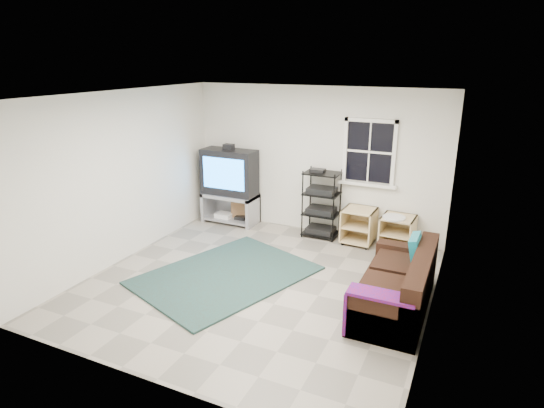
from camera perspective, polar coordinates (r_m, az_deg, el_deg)
The scene contains 8 objects.
room at distance 7.79m, azimuth 12.07°, elevation 5.88°, with size 4.60×4.62×4.60m.
tv_unit at distance 8.63m, azimuth -5.30°, elevation 3.00°, with size 1.04×0.52×1.53m.
av_rack at distance 8.03m, azimuth 6.20°, elevation -0.50°, with size 0.61×0.44×1.21m.
side_table_left at distance 7.92m, azimuth 10.93°, elevation -2.51°, with size 0.54×0.54×0.61m.
side_table_right at distance 7.79m, azimuth 15.49°, elevation -3.15°, with size 0.55×0.56×0.60m.
sofa at distance 6.01m, azimuth 15.51°, elevation -10.08°, with size 0.81×1.82×0.83m.
shag_rug at distance 6.75m, azimuth -5.82°, elevation -8.88°, with size 1.77×2.43×0.03m, color black.
paper_bag at distance 8.84m, azimuth -4.01°, elevation -0.76°, with size 0.31×0.20×0.45m, color brown.
Camera 1 is at (2.61, -5.18, 3.05)m, focal length 30.00 mm.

